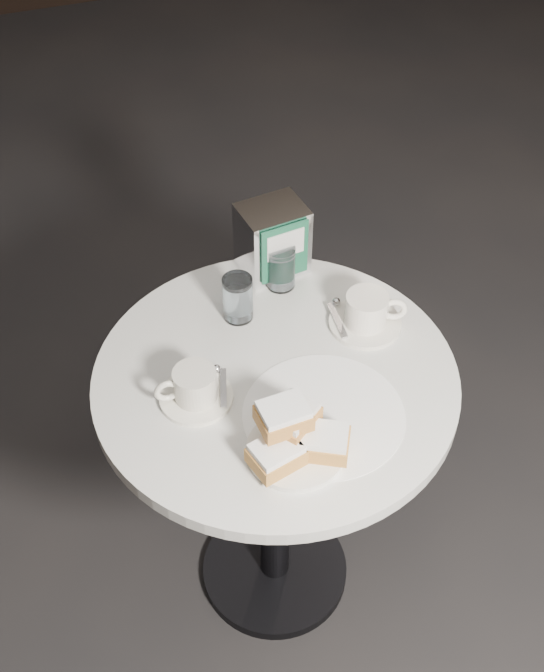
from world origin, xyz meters
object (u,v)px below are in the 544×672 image
at_px(cafe_table, 275,439).
at_px(beignet_plate, 295,438).
at_px(coffee_cup_left, 195,388).
at_px(napkin_dispenser, 273,239).
at_px(water_glass_right, 281,268).
at_px(water_glass_left, 238,299).
at_px(coffee_cup_right, 367,313).

bearing_deg(cafe_table, beignet_plate, -99.83).
bearing_deg(coffee_cup_left, napkin_dispenser, 51.07).
distance_m(water_glass_right, napkin_dispenser, 0.07).
bearing_deg(water_glass_right, water_glass_left, -151.92).
bearing_deg(beignet_plate, coffee_cup_right, 45.03).
xyz_separation_m(cafe_table, napkin_dispenser, (0.10, 0.30, 0.28)).
bearing_deg(cafe_table, napkin_dispenser, 71.19).
bearing_deg(beignet_plate, napkin_dispenser, 74.54).
xyz_separation_m(coffee_cup_right, water_glass_left, (-0.23, 0.11, 0.01)).
height_order(coffee_cup_left, water_glass_right, water_glass_right).
bearing_deg(water_glass_left, beignet_plate, -92.48).
xyz_separation_m(coffee_cup_right, napkin_dispenser, (-0.12, 0.23, 0.05)).
xyz_separation_m(beignet_plate, coffee_cup_left, (-0.13, 0.18, -0.01)).
xyz_separation_m(beignet_plate, water_glass_left, (0.02, 0.36, 0.01)).
bearing_deg(coffee_cup_right, water_glass_right, 144.77).
xyz_separation_m(beignet_plate, water_glass_right, (0.13, 0.42, 0.01)).
relative_size(cafe_table, coffee_cup_right, 3.97).
distance_m(beignet_plate, coffee_cup_right, 0.35).
height_order(beignet_plate, coffee_cup_right, beignet_plate).
bearing_deg(water_glass_left, cafe_table, -84.75).
relative_size(cafe_table, water_glass_right, 7.63).
height_order(cafe_table, water_glass_right, water_glass_right).
distance_m(cafe_table, water_glass_left, 0.30).
relative_size(beignet_plate, napkin_dispenser, 1.23).
distance_m(beignet_plate, coffee_cup_left, 0.22).
height_order(coffee_cup_left, coffee_cup_right, coffee_cup_right).
distance_m(coffee_cup_right, napkin_dispenser, 0.26).
relative_size(coffee_cup_left, napkin_dispenser, 0.95).
bearing_deg(cafe_table, water_glass_right, 67.66).
xyz_separation_m(coffee_cup_right, water_glass_right, (-0.12, 0.17, 0.01)).
distance_m(cafe_table, beignet_plate, 0.30).
relative_size(cafe_table, beignet_plate, 3.88).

